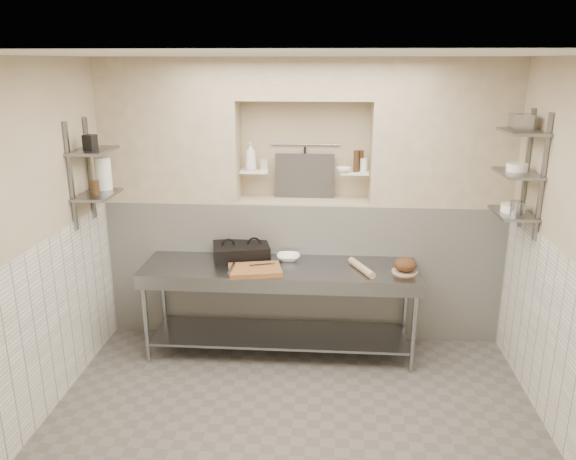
# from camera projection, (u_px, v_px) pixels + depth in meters

# --- Properties ---
(floor) EXTENTS (4.00, 3.90, 0.10)m
(floor) POSITION_uv_depth(u_px,v_px,m) (292.00, 433.00, 4.42)
(floor) COLOR #4E4945
(floor) RESTS_ON ground
(ceiling) EXTENTS (4.00, 3.90, 0.10)m
(ceiling) POSITION_uv_depth(u_px,v_px,m) (293.00, 46.00, 3.58)
(ceiling) COLOR silver
(ceiling) RESTS_ON ground
(wall_left) EXTENTS (0.10, 3.90, 2.80)m
(wall_left) POSITION_uv_depth(u_px,v_px,m) (16.00, 253.00, 4.15)
(wall_left) COLOR #C1B08D
(wall_left) RESTS_ON ground
(wall_back) EXTENTS (4.00, 0.10, 2.80)m
(wall_back) POSITION_uv_depth(u_px,v_px,m) (305.00, 196.00, 5.91)
(wall_back) COLOR #C1B08D
(wall_back) RESTS_ON ground
(wall_front) EXTENTS (4.00, 0.10, 2.80)m
(wall_front) POSITION_uv_depth(u_px,v_px,m) (257.00, 442.00, 2.09)
(wall_front) COLOR #C1B08D
(wall_front) RESTS_ON ground
(backwall_lower) EXTENTS (4.00, 0.40, 1.40)m
(backwall_lower) POSITION_uv_depth(u_px,v_px,m) (303.00, 266.00, 5.87)
(backwall_lower) COLOR white
(backwall_lower) RESTS_ON floor
(alcove_sill) EXTENTS (1.30, 0.40, 0.02)m
(alcove_sill) POSITION_uv_depth(u_px,v_px,m) (304.00, 200.00, 5.67)
(alcove_sill) COLOR #C1B08D
(alcove_sill) RESTS_ON backwall_lower
(backwall_pillar_left) EXTENTS (1.35, 0.40, 1.40)m
(backwall_pillar_left) POSITION_uv_depth(u_px,v_px,m) (171.00, 130.00, 5.56)
(backwall_pillar_left) COLOR #C1B08D
(backwall_pillar_left) RESTS_ON backwall_lower
(backwall_pillar_right) EXTENTS (1.35, 0.40, 1.40)m
(backwall_pillar_right) POSITION_uv_depth(u_px,v_px,m) (442.00, 133.00, 5.37)
(backwall_pillar_right) COLOR #C1B08D
(backwall_pillar_right) RESTS_ON backwall_lower
(backwall_header) EXTENTS (1.30, 0.40, 0.40)m
(backwall_header) POSITION_uv_depth(u_px,v_px,m) (305.00, 79.00, 5.32)
(backwall_header) COLOR #C1B08D
(backwall_header) RESTS_ON backwall_lower
(wainscot_left) EXTENTS (0.02, 3.90, 1.40)m
(wainscot_left) POSITION_uv_depth(u_px,v_px,m) (36.00, 339.00, 4.34)
(wainscot_left) COLOR white
(wainscot_left) RESTS_ON floor
(wainscot_right) EXTENTS (0.02, 3.90, 1.40)m
(wainscot_right) POSITION_uv_depth(u_px,v_px,m) (566.00, 358.00, 4.06)
(wainscot_right) COLOR white
(wainscot_right) RESTS_ON floor
(alcove_shelf_left) EXTENTS (0.28, 0.16, 0.02)m
(alcove_shelf_left) POSITION_uv_depth(u_px,v_px,m) (254.00, 171.00, 5.62)
(alcove_shelf_left) COLOR white
(alcove_shelf_left) RESTS_ON backwall_lower
(alcove_shelf_right) EXTENTS (0.28, 0.16, 0.02)m
(alcove_shelf_right) POSITION_uv_depth(u_px,v_px,m) (355.00, 173.00, 5.55)
(alcove_shelf_right) COLOR white
(alcove_shelf_right) RESTS_ON backwall_lower
(utensil_rail) EXTENTS (0.70, 0.02, 0.02)m
(utensil_rail) POSITION_uv_depth(u_px,v_px,m) (305.00, 144.00, 5.67)
(utensil_rail) COLOR gray
(utensil_rail) RESTS_ON wall_back
(hanging_steel) EXTENTS (0.02, 0.02, 0.30)m
(hanging_steel) POSITION_uv_depth(u_px,v_px,m) (305.00, 161.00, 5.70)
(hanging_steel) COLOR black
(hanging_steel) RESTS_ON utensil_rail
(splash_panel) EXTENTS (0.60, 0.08, 0.45)m
(splash_panel) POSITION_uv_depth(u_px,v_px,m) (305.00, 176.00, 5.70)
(splash_panel) COLOR #383330
(splash_panel) RESTS_ON alcove_sill
(shelf_rail_left_a) EXTENTS (0.03, 0.03, 0.95)m
(shelf_rail_left_a) POSITION_uv_depth(u_px,v_px,m) (90.00, 169.00, 5.22)
(shelf_rail_left_a) COLOR slate
(shelf_rail_left_a) RESTS_ON wall_left
(shelf_rail_left_b) EXTENTS (0.03, 0.03, 0.95)m
(shelf_rail_left_b) POSITION_uv_depth(u_px,v_px,m) (71.00, 177.00, 4.84)
(shelf_rail_left_b) COLOR slate
(shelf_rail_left_b) RESTS_ON wall_left
(wall_shelf_left_lower) EXTENTS (0.30, 0.50, 0.02)m
(wall_shelf_left_lower) POSITION_uv_depth(u_px,v_px,m) (98.00, 195.00, 5.07)
(wall_shelf_left_lower) COLOR slate
(wall_shelf_left_lower) RESTS_ON wall_left
(wall_shelf_left_upper) EXTENTS (0.30, 0.50, 0.03)m
(wall_shelf_left_upper) POSITION_uv_depth(u_px,v_px,m) (93.00, 151.00, 4.96)
(wall_shelf_left_upper) COLOR slate
(wall_shelf_left_upper) RESTS_ON wall_left
(shelf_rail_right_a) EXTENTS (0.03, 0.03, 1.05)m
(shelf_rail_right_a) POSITION_uv_depth(u_px,v_px,m) (526.00, 169.00, 4.92)
(shelf_rail_right_a) COLOR slate
(shelf_rail_right_a) RESTS_ON wall_right
(shelf_rail_right_b) EXTENTS (0.03, 0.03, 1.05)m
(shelf_rail_right_b) POSITION_uv_depth(u_px,v_px,m) (542.00, 178.00, 4.54)
(shelf_rail_right_b) COLOR slate
(shelf_rail_right_b) RESTS_ON wall_right
(wall_shelf_right_lower) EXTENTS (0.30, 0.50, 0.02)m
(wall_shelf_right_lower) POSITION_uv_depth(u_px,v_px,m) (513.00, 213.00, 4.84)
(wall_shelf_right_lower) COLOR slate
(wall_shelf_right_lower) RESTS_ON wall_right
(wall_shelf_right_mid) EXTENTS (0.30, 0.50, 0.02)m
(wall_shelf_right_mid) POSITION_uv_depth(u_px,v_px,m) (518.00, 173.00, 4.74)
(wall_shelf_right_mid) COLOR slate
(wall_shelf_right_mid) RESTS_ON wall_right
(wall_shelf_right_upper) EXTENTS (0.30, 0.50, 0.03)m
(wall_shelf_right_upper) POSITION_uv_depth(u_px,v_px,m) (523.00, 132.00, 4.64)
(wall_shelf_right_upper) COLOR slate
(wall_shelf_right_upper) RESTS_ON wall_right
(prep_table) EXTENTS (2.60, 0.70, 0.90)m
(prep_table) POSITION_uv_depth(u_px,v_px,m) (280.00, 292.00, 5.36)
(prep_table) COLOR gray
(prep_table) RESTS_ON floor
(panini_press) EXTENTS (0.61, 0.50, 0.14)m
(panini_press) POSITION_uv_depth(u_px,v_px,m) (241.00, 251.00, 5.49)
(panini_press) COLOR black
(panini_press) RESTS_ON prep_table
(cutting_board) EXTENTS (0.54, 0.43, 0.04)m
(cutting_board) POSITION_uv_depth(u_px,v_px,m) (255.00, 270.00, 5.15)
(cutting_board) COLOR brown
(cutting_board) RESTS_ON prep_table
(knife_blade) EXTENTS (0.24, 0.11, 0.01)m
(knife_blade) POSITION_uv_depth(u_px,v_px,m) (262.00, 265.00, 5.21)
(knife_blade) COLOR gray
(knife_blade) RESTS_ON cutting_board
(tongs) EXTENTS (0.03, 0.25, 0.02)m
(tongs) POSITION_uv_depth(u_px,v_px,m) (231.00, 268.00, 5.10)
(tongs) COLOR gray
(tongs) RESTS_ON cutting_board
(mixing_bowl) EXTENTS (0.24, 0.24, 0.05)m
(mixing_bowl) POSITION_uv_depth(u_px,v_px,m) (288.00, 257.00, 5.46)
(mixing_bowl) COLOR white
(mixing_bowl) RESTS_ON prep_table
(rolling_pin) EXTENTS (0.24, 0.42, 0.07)m
(rolling_pin) POSITION_uv_depth(u_px,v_px,m) (361.00, 268.00, 5.17)
(rolling_pin) COLOR tan
(rolling_pin) RESTS_ON prep_table
(bread_board) EXTENTS (0.24, 0.24, 0.01)m
(bread_board) POSITION_uv_depth(u_px,v_px,m) (405.00, 272.00, 5.15)
(bread_board) COLOR tan
(bread_board) RESTS_ON prep_table
(bread_loaf) EXTENTS (0.21, 0.21, 0.12)m
(bread_loaf) POSITION_uv_depth(u_px,v_px,m) (405.00, 265.00, 5.13)
(bread_loaf) COLOR #4C2D19
(bread_loaf) RESTS_ON bread_board
(bottle_soap) EXTENTS (0.13, 0.14, 0.28)m
(bottle_soap) POSITION_uv_depth(u_px,v_px,m) (251.00, 157.00, 5.55)
(bottle_soap) COLOR white
(bottle_soap) RESTS_ON alcove_shelf_left
(jar_alcove) EXTENTS (0.07, 0.07, 0.11)m
(jar_alcove) POSITION_uv_depth(u_px,v_px,m) (264.00, 164.00, 5.63)
(jar_alcove) COLOR #C1B08D
(jar_alcove) RESTS_ON alcove_shelf_left
(bowl_alcove) EXTENTS (0.19, 0.19, 0.05)m
(bowl_alcove) POSITION_uv_depth(u_px,v_px,m) (344.00, 170.00, 5.51)
(bowl_alcove) COLOR white
(bowl_alcove) RESTS_ON alcove_shelf_right
(condiment_a) EXTENTS (0.06, 0.06, 0.21)m
(condiment_a) POSITION_uv_depth(u_px,v_px,m) (361.00, 161.00, 5.54)
(condiment_a) COLOR #382412
(condiment_a) RESTS_ON alcove_shelf_right
(condiment_b) EXTENTS (0.05, 0.05, 0.21)m
(condiment_b) POSITION_uv_depth(u_px,v_px,m) (356.00, 161.00, 5.50)
(condiment_b) COLOR #382412
(condiment_b) RESTS_ON alcove_shelf_right
(condiment_c) EXTENTS (0.08, 0.08, 0.13)m
(condiment_c) POSITION_uv_depth(u_px,v_px,m) (364.00, 165.00, 5.54)
(condiment_c) COLOR white
(condiment_c) RESTS_ON alcove_shelf_right
(jug_left) EXTENTS (0.15, 0.15, 0.30)m
(jug_left) POSITION_uv_depth(u_px,v_px,m) (103.00, 173.00, 5.19)
(jug_left) COLOR white
(jug_left) RESTS_ON wall_shelf_left_lower
(jar_left) EXTENTS (0.09, 0.09, 0.13)m
(jar_left) POSITION_uv_depth(u_px,v_px,m) (95.00, 188.00, 5.01)
(jar_left) COLOR #382412
(jar_left) RESTS_ON wall_shelf_left_lower
(box_left_upper) EXTENTS (0.11, 0.11, 0.13)m
(box_left_upper) POSITION_uv_depth(u_px,v_px,m) (90.00, 142.00, 4.89)
(box_left_upper) COLOR black
(box_left_upper) RESTS_ON wall_shelf_left_upper
(bowl_right) EXTENTS (0.21, 0.21, 0.06)m
(bowl_right) POSITION_uv_depth(u_px,v_px,m) (513.00, 208.00, 4.84)
(bowl_right) COLOR white
(bowl_right) RESTS_ON wall_shelf_right_lower
(canister_right) EXTENTS (0.11, 0.11, 0.11)m
(canister_right) POSITION_uv_depth(u_px,v_px,m) (516.00, 208.00, 4.76)
(canister_right) COLOR gray
(canister_right) RESTS_ON wall_shelf_right_lower
(bowl_right_mid) EXTENTS (0.18, 0.18, 0.07)m
(bowl_right_mid) POSITION_uv_depth(u_px,v_px,m) (517.00, 167.00, 4.76)
(bowl_right_mid) COLOR white
(bowl_right_mid) RESTS_ON wall_shelf_right_mid
(basket_right) EXTENTS (0.17, 0.20, 0.13)m
(basket_right) POSITION_uv_depth(u_px,v_px,m) (521.00, 122.00, 4.68)
(basket_right) COLOR gray
(basket_right) RESTS_ON wall_shelf_right_upper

